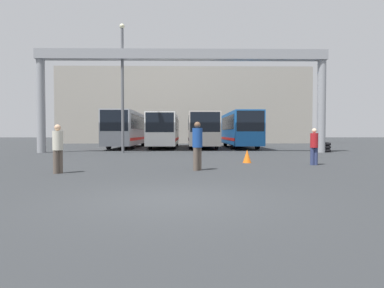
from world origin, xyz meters
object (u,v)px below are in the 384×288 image
object	(u,v)px
pedestrian_near_right	(314,146)
bus_slot_2	(202,129)
bus_slot_0	(128,128)
tire_stack	(324,147)
pedestrian_near_center	(58,147)
bus_slot_3	(240,128)
bus_slot_1	(165,129)
traffic_cone	(247,156)
pedestrian_near_left	(197,145)
lamp_post	(122,83)

from	to	relation	value
pedestrian_near_right	bus_slot_2	bearing A→B (deg)	104.83
bus_slot_0	tire_stack	world-z (taller)	bus_slot_0
bus_slot_2	pedestrian_near_center	world-z (taller)	bus_slot_2
bus_slot_3	bus_slot_1	bearing A→B (deg)	174.32
bus_slot_1	bus_slot_2	bearing A→B (deg)	-4.80
bus_slot_3	bus_slot_2	bearing A→B (deg)	173.43
pedestrian_near_right	bus_slot_0	bearing A→B (deg)	123.70
bus_slot_0	traffic_cone	size ratio (longest dim) A/B	19.44
bus_slot_1	pedestrian_near_left	world-z (taller)	bus_slot_1
pedestrian_near_right	traffic_cone	distance (m)	3.05
pedestrian_near_left	tire_stack	bearing A→B (deg)	-174.95
bus_slot_1	pedestrian_near_left	size ratio (longest dim) A/B	6.64
bus_slot_3	lamp_post	world-z (taller)	lamp_post
bus_slot_3	traffic_cone	xyz separation A→B (m)	(-2.18, -16.21, -1.57)
bus_slot_3	pedestrian_near_right	world-z (taller)	bus_slot_3
traffic_cone	tire_stack	bearing A→B (deg)	50.89
bus_slot_1	pedestrian_near_left	bearing A→B (deg)	-82.85
traffic_cone	bus_slot_3	bearing A→B (deg)	82.33
bus_slot_3	pedestrian_near_right	distance (m)	17.41
pedestrian_near_center	bus_slot_3	bearing A→B (deg)	-169.12
bus_slot_2	traffic_cone	xyz separation A→B (m)	(1.41, -16.62, -1.52)
pedestrian_near_center	lamp_post	size ratio (longest dim) A/B	0.19
pedestrian_near_left	lamp_post	distance (m)	13.32
bus_slot_1	pedestrian_near_center	world-z (taller)	bus_slot_1
bus_slot_0	lamp_post	distance (m)	9.10
tire_stack	pedestrian_near_right	bearing A→B (deg)	-114.03
bus_slot_1	bus_slot_3	bearing A→B (deg)	-5.68
pedestrian_near_center	traffic_cone	bearing A→B (deg)	155.19
pedestrian_near_left	bus_slot_2	bearing A→B (deg)	-139.36
bus_slot_3	pedestrian_near_left	distance (m)	20.02
bus_slot_1	pedestrian_near_center	xyz separation A→B (m)	(-2.41, -21.04, -0.89)
pedestrian_near_right	pedestrian_near_left	size ratio (longest dim) A/B	0.88
bus_slot_0	bus_slot_3	size ratio (longest dim) A/B	1.14
pedestrian_near_left	tire_stack	size ratio (longest dim) A/B	1.78
pedestrian_near_left	pedestrian_near_center	bearing A→B (deg)	-36.27
pedestrian_near_left	lamp_post	size ratio (longest dim) A/B	0.20
bus_slot_3	pedestrian_near_center	bearing A→B (deg)	-115.29
pedestrian_near_center	pedestrian_near_right	size ratio (longest dim) A/B	1.06
bus_slot_2	pedestrian_near_left	size ratio (longest dim) A/B	6.31
bus_slot_2	bus_slot_3	size ratio (longest dim) A/B	1.08
pedestrian_near_right	tire_stack	world-z (taller)	pedestrian_near_right
bus_slot_2	traffic_cone	world-z (taller)	bus_slot_2
bus_slot_1	lamp_post	distance (m)	9.37
bus_slot_3	pedestrian_near_center	world-z (taller)	bus_slot_3
tire_stack	lamp_post	world-z (taller)	lamp_post
pedestrian_near_center	pedestrian_near_right	xyz separation A→B (m)	(10.19, 2.96, -0.05)
lamp_post	bus_slot_1	bearing A→B (deg)	73.75
traffic_cone	lamp_post	size ratio (longest dim) A/B	0.07
tire_stack	lamp_post	size ratio (longest dim) A/B	0.11
pedestrian_near_center	pedestrian_near_right	bearing A→B (deg)	142.34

